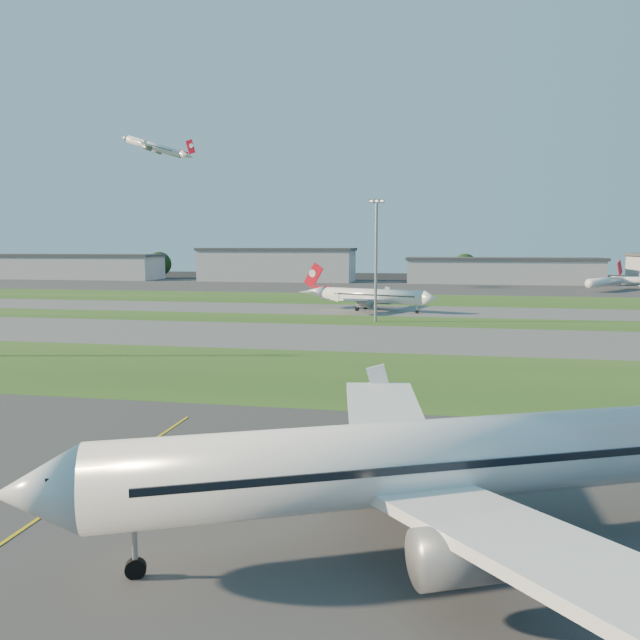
% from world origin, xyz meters
% --- Properties ---
extents(grass_strip_a, '(300.00, 34.00, 0.01)m').
position_xyz_m(grass_strip_a, '(0.00, 52.00, 0.01)').
color(grass_strip_a, '#244A18').
rests_on(grass_strip_a, ground).
extents(taxiway_a, '(300.00, 32.00, 0.01)m').
position_xyz_m(taxiway_a, '(0.00, 85.00, 0.01)').
color(taxiway_a, '#515154').
rests_on(taxiway_a, ground).
extents(grass_strip_b, '(300.00, 18.00, 0.01)m').
position_xyz_m(grass_strip_b, '(0.00, 110.00, 0.01)').
color(grass_strip_b, '#244A18').
rests_on(grass_strip_b, ground).
extents(taxiway_b, '(300.00, 26.00, 0.01)m').
position_xyz_m(taxiway_b, '(0.00, 132.00, 0.01)').
color(taxiway_b, '#515154').
rests_on(taxiway_b, ground).
extents(grass_strip_c, '(300.00, 40.00, 0.01)m').
position_xyz_m(grass_strip_c, '(0.00, 165.00, 0.01)').
color(grass_strip_c, '#244A18').
rests_on(grass_strip_c, ground).
extents(apron_far, '(400.00, 80.00, 0.01)m').
position_xyz_m(apron_far, '(0.00, 225.00, 0.01)').
color(apron_far, '#333335').
rests_on(apron_far, ground).
extents(airliner_parked, '(39.73, 33.80, 13.21)m').
position_xyz_m(airliner_parked, '(27.69, 8.65, 4.64)').
color(airliner_parked, white).
rests_on(airliner_parked, ground).
extents(airliner_taxiing, '(32.33, 27.35, 10.53)m').
position_xyz_m(airliner_taxiing, '(11.81, 130.34, 3.70)').
color(airliner_taxiing, white).
rests_on(airliner_taxiing, ground).
extents(airliner_departing, '(27.97, 23.75, 8.73)m').
position_xyz_m(airliner_departing, '(-79.73, 204.72, 53.76)').
color(airliner_departing, white).
extents(mini_jet_near, '(18.10, 24.24, 9.48)m').
position_xyz_m(mini_jet_near, '(87.10, 215.48, 3.28)').
color(mini_jet_near, white).
rests_on(mini_jet_near, ground).
extents(light_mast_centre, '(3.20, 0.70, 25.80)m').
position_xyz_m(light_mast_centre, '(15.00, 108.00, 14.81)').
color(light_mast_centre, gray).
rests_on(light_mast_centre, ground).
extents(hangar_far_west, '(91.80, 23.00, 12.20)m').
position_xyz_m(hangar_far_west, '(-150.00, 255.00, 6.14)').
color(hangar_far_west, '#9A9CA2').
rests_on(hangar_far_west, ground).
extents(hangar_west, '(71.40, 23.00, 15.20)m').
position_xyz_m(hangar_west, '(-45.00, 255.00, 7.64)').
color(hangar_west, '#9A9CA2').
rests_on(hangar_west, ground).
extents(hangar_east, '(81.60, 23.00, 11.20)m').
position_xyz_m(hangar_east, '(55.00, 255.00, 5.64)').
color(hangar_east, '#9A9CA2').
rests_on(hangar_east, ground).
extents(tree_far_west, '(11.00, 11.00, 12.00)m').
position_xyz_m(tree_far_west, '(-190.00, 268.00, 6.49)').
color(tree_far_west, black).
rests_on(tree_far_west, ground).
extents(tree_west, '(12.10, 12.10, 13.20)m').
position_xyz_m(tree_west, '(-110.00, 270.00, 7.14)').
color(tree_west, black).
rests_on(tree_west, ground).
extents(tree_mid_west, '(9.90, 9.90, 10.80)m').
position_xyz_m(tree_mid_west, '(-20.00, 266.00, 5.84)').
color(tree_mid_west, black).
rests_on(tree_mid_west, ground).
extents(tree_mid_east, '(11.55, 11.55, 12.60)m').
position_xyz_m(tree_mid_east, '(40.00, 269.00, 6.81)').
color(tree_mid_east, black).
rests_on(tree_mid_east, ground).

